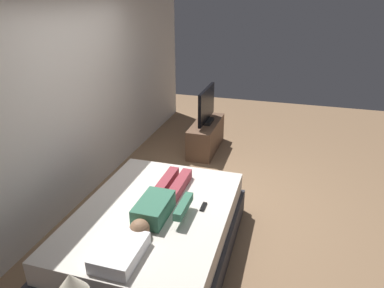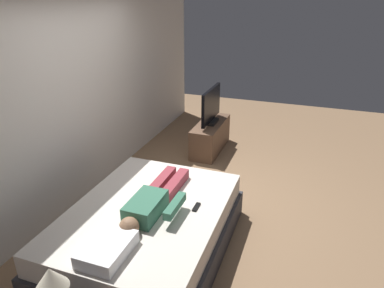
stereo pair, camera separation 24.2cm
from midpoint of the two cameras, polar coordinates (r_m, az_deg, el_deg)
ground_plane at (r=4.54m, az=2.12°, el=-10.57°), size 10.00×10.00×0.00m
back_wall at (r=4.94m, az=-13.98°, el=9.49°), size 6.40×0.10×2.80m
bed at (r=3.77m, az=-5.25°, el=-13.85°), size 2.08×1.55×0.54m
pillow at (r=3.08m, az=-11.30°, el=-16.39°), size 0.48×0.34×0.12m
person at (r=3.56m, az=-4.36°, el=-9.25°), size 1.26×0.46×0.18m
remote at (r=3.60m, az=2.66°, el=-10.19°), size 0.15×0.04×0.02m
tv_stand at (r=6.04m, az=4.15°, el=1.21°), size 1.10×0.40×0.50m
tv at (r=5.85m, az=4.30°, el=6.05°), size 0.88×0.20×0.59m
lamp at (r=2.55m, az=-19.25°, el=-20.05°), size 0.22×0.22×0.42m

